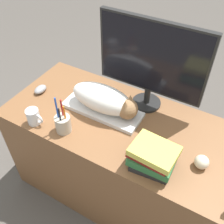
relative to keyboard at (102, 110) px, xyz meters
The scene contains 9 objects.
desk 0.41m from the keyboard, ahead, with size 1.44×0.63×0.72m.
keyboard is the anchor object (origin of this frame).
cat 0.09m from the keyboard, ahead, with size 0.41×0.17×0.15m.
monitor 0.40m from the keyboard, 43.53° to the left, with size 0.61×0.17×0.53m.
computer_mouse 0.44m from the keyboard, behind, with size 0.06×0.09×0.04m.
coffee_mug 0.39m from the keyboard, 136.08° to the right, with size 0.10×0.07×0.09m.
pen_cup 0.26m from the keyboard, 113.81° to the right, with size 0.09×0.09×0.23m.
baseball 0.62m from the keyboard, ahead, with size 0.07×0.07×0.07m.
book_stack 0.46m from the keyboard, 27.71° to the right, with size 0.22×0.17×0.14m.
Camera 1 is at (0.44, -0.61, 1.79)m, focal length 42.00 mm.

